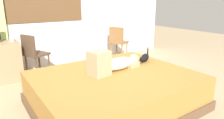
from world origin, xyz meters
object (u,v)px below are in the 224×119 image
at_px(bed, 114,90).
at_px(cat, 145,58).
at_px(chair_by_desk, 34,52).
at_px(cup, 12,39).
at_px(chair_spare, 118,41).
at_px(person_lying, 114,63).

height_order(bed, cat, cat).
height_order(bed, chair_by_desk, chair_by_desk).
relative_size(cup, chair_spare, 0.11).
xyz_separation_m(bed, cup, (-0.96, 1.96, 0.55)).
relative_size(cat, cup, 3.29).
bearing_deg(person_lying, cup, 119.90).
xyz_separation_m(cup, chair_spare, (2.41, -0.07, -0.28)).
distance_m(cup, chair_by_desk, 0.45).
relative_size(bed, chair_spare, 2.53).
bearing_deg(cat, chair_by_desk, 130.69).
height_order(person_lying, cat, person_lying).
xyz_separation_m(bed, chair_spare, (1.45, 1.89, 0.27)).
bearing_deg(cup, person_lying, -60.10).
bearing_deg(chair_spare, bed, -127.45).
height_order(chair_by_desk, chair_spare, same).
bearing_deg(chair_spare, cup, 178.35).
distance_m(cup, chair_spare, 2.42).
height_order(cat, chair_by_desk, chair_by_desk).
distance_m(person_lying, chair_spare, 2.22).
relative_size(bed, chair_by_desk, 2.53).
distance_m(bed, cat, 0.86).
bearing_deg(cup, chair_spare, -1.65).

